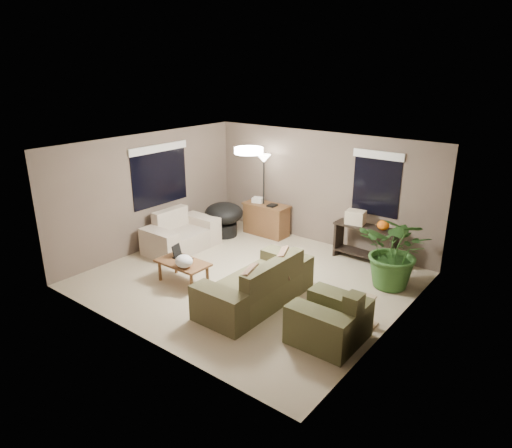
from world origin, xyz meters
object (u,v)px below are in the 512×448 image
Objects in this scene: console_table at (365,241)px; cat_scratching_post at (366,313)px; main_sofa at (258,287)px; desk at (266,219)px; houseplant at (396,259)px; loveseat at (181,236)px; coffee_table at (183,265)px; floor_lamp at (264,168)px; armchair at (330,321)px; papasan_chair at (224,217)px.

cat_scratching_post is at bearing -64.11° from console_table.
desk is (-1.87, 2.75, 0.08)m from main_sofa.
houseplant is (0.95, -0.77, 0.11)m from console_table.
loveseat is (-2.82, 0.88, 0.00)m from main_sofa.
main_sofa reaches higher than cat_scratching_post.
coffee_table is at bearing -41.61° from loveseat.
houseplant is (3.14, 2.22, 0.19)m from coffee_table.
floor_lamp reaches higher than console_table.
floor_lamp is at bearing 168.05° from houseplant.
floor_lamp reaches higher than armchair.
desk is 0.58× the size of floor_lamp.
loveseat is 3.93m from console_table.
papasan_chair is at bearing 150.85° from armchair.
papasan_chair is at bearing -136.08° from floor_lamp.
main_sofa is 1.37× the size of loveseat.
papasan_chair reaches higher than coffee_table.
floor_lamp is (-0.07, -0.02, 1.22)m from desk.
main_sofa is 1.51m from armchair.
desk is at bearing 63.05° from loveseat.
desk is (-0.31, 2.98, 0.02)m from coffee_table.
desk is 0.78× the size of houseplant.
armchair is 0.71× the size of houseplant.
desk is at bearing 96.01° from coffee_table.
console_table is (0.64, 2.76, 0.14)m from main_sofa.
papasan_chair is 1.47m from floor_lamp.
floor_lamp is at bearing -179.45° from console_table.
main_sofa is at bearing -55.74° from desk.
papasan_chair is (-1.06, 2.32, 0.11)m from coffee_table.
main_sofa reaches higher than coffee_table.
cat_scratching_post is at bearing -20.28° from papasan_chair.
main_sofa is 2.55m from houseplant.
coffee_table is 0.77× the size of console_table.
desk is 2.20× the size of cat_scratching_post.
console_table is 2.55m from cat_scratching_post.
houseplant is at bearing -1.34° from papasan_chair.
floor_lamp is at bearing 148.51° from cat_scratching_post.
papasan_chair is at bearing 178.66° from houseplant.
loveseat is at bearing -151.57° from console_table.
loveseat is 1.60× the size of coffee_table.
armchair is at bearing -29.15° from papasan_chair.
cat_scratching_post is (1.75, 0.47, -0.08)m from main_sofa.
armchair is at bearing -110.42° from cat_scratching_post.
coffee_table is at bearing -167.93° from cat_scratching_post.
coffee_table is at bearing -179.50° from armchair.
console_table is at bearing 115.89° from cat_scratching_post.
armchair is 0.77× the size of console_table.
main_sofa and loveseat have the same top height.
main_sofa and armchair have the same top height.
loveseat is 4.45m from armchair.
papasan_chair is at bearing -138.24° from desk.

